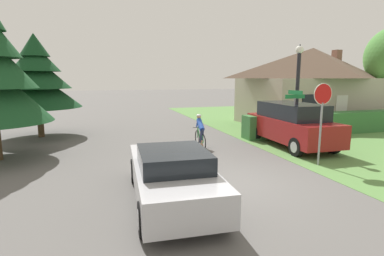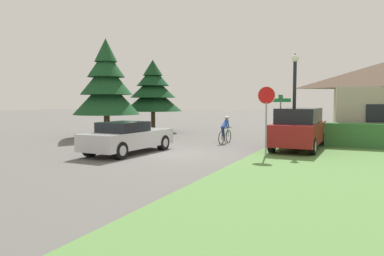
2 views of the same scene
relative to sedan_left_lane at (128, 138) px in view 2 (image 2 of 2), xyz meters
name	(u,v)px [view 2 (image 2 of 2)]	position (x,y,z in m)	size (l,w,h in m)	color
ground_plane	(172,153)	(1.77, 0.74, -0.68)	(140.00, 140.00, 0.00)	#5B5956
sedan_left_lane	(128,138)	(0.00, 0.00, 0.00)	(2.04, 4.71, 1.38)	#BCBCC1
cyclist	(225,130)	(2.57, 5.36, 0.03)	(0.44, 1.71, 1.47)	black
parked_suv_right	(299,128)	(6.55, 4.43, 0.31)	(2.06, 4.95, 1.93)	maroon
stop_sign	(266,107)	(5.67, 1.54, 1.35)	(0.73, 0.07, 2.86)	gray
street_lamp	(295,92)	(6.39, 3.93, 1.98)	(0.33, 0.33, 4.42)	black
street_name_sign	(280,112)	(5.89, 3.36, 1.09)	(0.90, 0.90, 2.54)	gray
conifer_tall_near	(106,85)	(-5.37, 5.64, 2.57)	(4.13, 4.13, 6.15)	#4C3823
conifer_tall_far	(153,91)	(-4.59, 10.05, 2.28)	(4.20, 4.20, 5.23)	#4C3823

